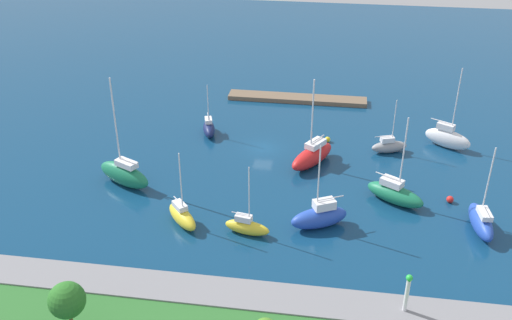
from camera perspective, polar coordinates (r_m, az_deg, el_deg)
The scene contains 17 objects.
water at distance 76.29m, azimuth 0.68°, elevation 1.18°, with size 160.00×160.00×0.00m, color navy.
pier_dock at distance 90.86m, azimuth 4.06°, elevation 6.06°, with size 21.40×2.94×0.66m, color brown.
breakwater at distance 52.26m, azimuth -3.88°, elevation -13.13°, with size 73.96×3.76×1.08m, color gray.
harbor_beacon at distance 50.13m, azimuth 14.66°, elevation -12.29°, with size 0.56×0.56×3.73m.
park_tree_midwest at distance 47.99m, azimuth -18.09°, elevation -12.98°, with size 2.90×2.90×5.09m.
sailboat_yellow_inner_mooring at distance 61.49m, azimuth -7.28°, elevation -5.47°, with size 4.68×5.00×8.57m.
sailboat_blue_far_south at distance 64.20m, azimuth 21.24°, elevation -5.62°, with size 2.40×6.49×9.52m.
sailboat_green_near_pier at distance 66.24m, azimuth 13.49°, elevation -3.20°, with size 6.97×5.44×10.49m.
sailboat_red_west_end at distance 72.18m, azimuth 5.56°, elevation 0.47°, with size 6.07×7.88×11.37m.
sailboat_navy_along_channel at distance 79.75m, azimuth -4.65°, elevation 3.14°, with size 2.80×4.82×7.33m.
sailboat_gray_east_end at distance 76.82m, azimuth 12.95°, elevation 1.35°, with size 4.99×3.03×7.27m.
sailboat_white_outer_mooring at distance 79.95m, azimuth 18.31°, elevation 2.09°, with size 6.15×4.60×11.02m.
sailboat_yellow_mid_basin at distance 59.65m, azimuth -0.91°, elevation -6.55°, with size 4.92×2.23×7.92m.
sailboat_blue_far_north at distance 60.83m, azimuth 6.26°, elevation -5.53°, with size 6.52×4.73×9.56m.
sailboat_green_by_breakwater at distance 69.21m, azimuth -12.83°, elevation -1.33°, with size 7.61×5.15×13.23m.
mooring_buoy_yellow at distance 78.31m, azimuth 7.04°, elevation 2.02°, with size 0.74×0.74×0.74m, color yellow.
mooring_buoy_red at distance 68.30m, azimuth 18.54°, elevation -3.69°, with size 0.79×0.79×0.79m, color red.
Camera 1 is at (-9.19, 66.93, 35.44)m, focal length 40.69 mm.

